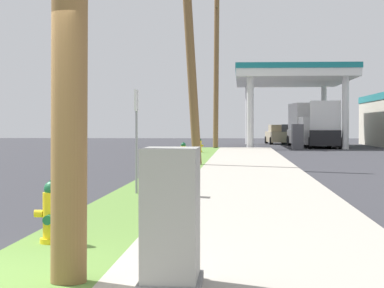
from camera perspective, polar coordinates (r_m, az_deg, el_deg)
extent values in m
cylinder|color=yellow|center=(8.79, -10.91, -7.45)|extent=(0.29, 0.29, 0.06)
cylinder|color=yellow|center=(8.75, -10.92, -5.71)|extent=(0.22, 0.22, 0.60)
sphere|color=#196038|center=(8.72, -10.93, -3.49)|extent=(0.19, 0.19, 0.19)
cylinder|color=#196038|center=(8.71, -10.93, -2.96)|extent=(0.06, 0.06, 0.05)
cylinder|color=yellow|center=(8.79, -11.93, -5.37)|extent=(0.10, 0.09, 0.09)
cylinder|color=yellow|center=(8.71, -9.90, -5.42)|extent=(0.10, 0.09, 0.09)
cylinder|color=#196038|center=(8.59, -11.21, -5.86)|extent=(0.11, 0.12, 0.11)
cylinder|color=yellow|center=(18.36, -2.98, -2.78)|extent=(0.29, 0.29, 0.06)
cylinder|color=yellow|center=(18.34, -2.99, -1.94)|extent=(0.22, 0.22, 0.60)
sphere|color=#196038|center=(18.33, -2.99, -0.88)|extent=(0.19, 0.19, 0.19)
cylinder|color=#196038|center=(18.32, -2.99, -0.63)|extent=(0.06, 0.06, 0.05)
cylinder|color=yellow|center=(18.36, -3.48, -1.79)|extent=(0.10, 0.09, 0.09)
cylinder|color=yellow|center=(18.32, -2.49, -1.80)|extent=(0.10, 0.09, 0.09)
cylinder|color=#196038|center=(18.18, -3.05, -1.98)|extent=(0.11, 0.12, 0.11)
cylinder|color=yellow|center=(27.98, -0.68, -1.32)|extent=(0.29, 0.29, 0.06)
cylinder|color=yellow|center=(27.97, -0.68, -0.77)|extent=(0.22, 0.22, 0.60)
sphere|color=#196038|center=(27.96, -0.68, -0.08)|extent=(0.19, 0.19, 0.19)
cylinder|color=#196038|center=(27.95, -0.68, 0.09)|extent=(0.06, 0.06, 0.05)
cylinder|color=yellow|center=(27.98, -1.01, -0.67)|extent=(0.10, 0.09, 0.09)
cylinder|color=yellow|center=(27.95, -0.35, -0.67)|extent=(0.10, 0.09, 0.09)
cylinder|color=#196038|center=(27.80, -0.71, -0.79)|extent=(0.11, 0.12, 0.11)
cylinder|color=yellow|center=(37.68, 0.59, -0.61)|extent=(0.29, 0.29, 0.06)
cylinder|color=yellow|center=(37.68, 0.59, -0.20)|extent=(0.22, 0.22, 0.60)
sphere|color=#196038|center=(37.67, 0.59, 0.32)|extent=(0.19, 0.19, 0.19)
cylinder|color=#196038|center=(37.67, 0.59, 0.44)|extent=(0.06, 0.06, 0.05)
cylinder|color=yellow|center=(37.68, 0.34, -0.12)|extent=(0.10, 0.09, 0.09)
cylinder|color=yellow|center=(37.67, 0.83, -0.12)|extent=(0.10, 0.09, 0.09)
cylinder|color=#196038|center=(37.51, 0.57, -0.21)|extent=(0.11, 0.12, 0.11)
cylinder|color=brown|center=(26.15, -0.14, 7.47)|extent=(0.96, 0.73, 8.26)
cylinder|color=brown|center=(46.05, 1.91, 5.69)|extent=(0.37, 1.54, 9.57)
cube|color=brown|center=(47.14, 1.97, 10.66)|extent=(0.17, 1.40, 0.12)
cube|color=slate|center=(6.34, -1.65, -10.82)|extent=(0.52, 0.76, 0.08)
cube|color=gray|center=(6.24, -1.66, -5.80)|extent=(0.46, 0.70, 1.20)
cylinder|color=gray|center=(14.88, -4.39, 0.15)|extent=(0.05, 0.05, 2.10)
cube|color=white|center=(14.88, -4.39, 3.43)|extent=(0.04, 0.36, 0.44)
cylinder|color=silver|center=(46.67, 4.59, 2.44)|extent=(0.44, 0.44, 4.62)
cylinder|color=silver|center=(47.15, 11.95, 2.40)|extent=(0.44, 0.44, 4.62)
cylinder|color=silver|center=(58.54, 4.42, 2.24)|extent=(0.44, 0.44, 4.62)
cylinder|color=silver|center=(58.91, 10.31, 2.21)|extent=(0.44, 0.44, 4.62)
cube|color=white|center=(52.83, 7.79, 5.09)|extent=(7.84, 13.67, 0.50)
cube|color=#197A7F|center=(52.86, 7.79, 5.56)|extent=(7.94, 13.77, 0.36)
cube|color=#47474C|center=(46.81, 8.28, 0.58)|extent=(0.70, 1.10, 1.60)
cube|color=#47474C|center=(58.65, 7.37, 0.75)|extent=(0.70, 1.10, 1.60)
cube|color=#197A7F|center=(53.58, 14.56, 3.61)|extent=(0.50, 16.14, 0.50)
cube|color=tan|center=(59.69, 6.86, 0.57)|extent=(2.17, 4.63, 0.85)
cube|color=tan|center=(59.46, 6.89, 1.24)|extent=(1.76, 2.14, 0.56)
cylinder|color=black|center=(61.27, 5.85, 0.32)|extent=(0.27, 0.62, 0.60)
cylinder|color=black|center=(61.49, 7.44, 0.32)|extent=(0.27, 0.62, 0.60)
cylinder|color=black|center=(57.90, 6.24, 0.25)|extent=(0.27, 0.62, 0.60)
cylinder|color=black|center=(58.13, 7.92, 0.25)|extent=(0.27, 0.62, 0.60)
cube|color=#197075|center=(56.33, 8.89, 0.51)|extent=(1.94, 4.55, 0.85)
cube|color=#197075|center=(56.10, 8.92, 1.22)|extent=(1.66, 2.07, 0.56)
cylinder|color=black|center=(57.93, 7.85, 0.25)|extent=(0.24, 0.61, 0.60)
cylinder|color=black|center=(58.12, 9.54, 0.25)|extent=(0.24, 0.61, 0.60)
cylinder|color=black|center=(54.55, 8.20, 0.17)|extent=(0.24, 0.61, 0.60)
cylinder|color=black|center=(54.75, 9.99, 0.17)|extent=(0.24, 0.61, 0.60)
cube|color=black|center=(50.00, 10.36, 0.52)|extent=(2.62, 6.57, 1.00)
cube|color=white|center=(49.23, 10.38, 2.19)|extent=(2.34, 4.14, 1.90)
cube|color=black|center=(52.04, 10.33, 1.60)|extent=(2.03, 2.22, 0.90)
cylinder|color=black|center=(52.65, 9.28, 0.21)|extent=(0.29, 0.78, 0.76)
cylinder|color=black|center=(52.68, 11.34, 0.20)|extent=(0.29, 0.78, 0.76)
cylinder|color=black|center=(47.35, 9.26, 0.07)|extent=(0.29, 0.78, 0.76)
cylinder|color=black|center=(47.38, 11.56, 0.06)|extent=(0.29, 0.78, 0.76)
cube|color=white|center=(52.46, 9.10, 0.57)|extent=(2.60, 6.56, 1.00)
cube|color=white|center=(53.21, 8.95, 2.14)|extent=(2.33, 4.14, 1.90)
cube|color=white|center=(50.44, 9.54, 1.61)|extent=(2.03, 2.21, 0.90)
cylinder|color=black|center=(50.06, 10.73, 0.14)|extent=(0.29, 0.78, 0.76)
cylinder|color=black|center=(49.69, 8.59, 0.14)|extent=(0.29, 0.78, 0.76)
cylinder|color=black|center=(55.25, 9.55, 0.27)|extent=(0.29, 0.78, 0.76)
cylinder|color=black|center=(54.91, 7.60, 0.27)|extent=(0.29, 0.78, 0.76)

